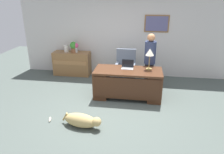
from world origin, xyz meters
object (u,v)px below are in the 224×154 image
object	(u,v)px
credenza	(72,63)
vase_with_flowers	(76,47)
laptop	(128,66)
desk	(128,83)
armchair	(125,69)
dog_lying	(82,120)
person_standing	(150,61)
vase_empty	(66,49)
desk_lamp	(150,53)
potted_plant	(74,47)
dog_toy_bone	(50,119)

from	to	relation	value
credenza	vase_with_flowers	distance (m)	0.63
laptop	desk	bearing A→B (deg)	-81.41
armchair	dog_lying	bearing A→B (deg)	-105.23
armchair	vase_with_flowers	xyz separation A→B (m)	(-1.73, 0.51, 0.52)
person_standing	vase_empty	xyz separation A→B (m)	(-2.80, 0.82, 0.07)
credenza	desk_lamp	world-z (taller)	desk_lamp
armchair	desk_lamp	size ratio (longest dim) A/B	1.92
laptop	potted_plant	world-z (taller)	potted_plant
desk	potted_plant	size ratio (longest dim) A/B	5.00
person_standing	potted_plant	world-z (taller)	person_standing
laptop	potted_plant	size ratio (longest dim) A/B	0.89
armchair	vase_with_flowers	size ratio (longest dim) A/B	3.36
armchair	desk_lamp	distance (m)	1.30
laptop	potted_plant	distance (m)	2.35
desk_lamp	potted_plant	size ratio (longest dim) A/B	1.57
credenza	armchair	xyz separation A→B (m)	(1.91, -0.51, 0.08)
dog_lying	dog_toy_bone	xyz separation A→B (m)	(-0.80, 0.13, -0.13)
armchair	vase_empty	size ratio (longest dim) A/B	4.75
vase_empty	desk	bearing A→B (deg)	-33.86
vase_empty	potted_plant	distance (m)	0.28
desk	vase_with_flowers	size ratio (longest dim) A/B	5.59
desk_lamp	dog_lying	bearing A→B (deg)	-128.70
desk_lamp	armchair	bearing A→B (deg)	130.32
dog_toy_bone	credenza	bearing A→B (deg)	98.16
potted_plant	vase_with_flowers	bearing A→B (deg)	0.00
dog_lying	vase_with_flowers	xyz separation A→B (m)	(-1.04, 3.06, 0.85)
dog_toy_bone	vase_with_flowers	bearing A→B (deg)	94.75
vase_empty	armchair	bearing A→B (deg)	-13.78
desk	dog_toy_bone	xyz separation A→B (m)	(-1.64, -1.43, -0.40)
desk	laptop	xyz separation A→B (m)	(-0.03, 0.18, 0.42)
armchair	credenza	bearing A→B (deg)	165.04
dog_toy_bone	armchair	bearing A→B (deg)	58.34
desk	credenza	distance (m)	2.55
vase_with_flowers	vase_empty	xyz separation A→B (m)	(-0.35, 0.00, -0.08)
potted_plant	desk_lamp	bearing A→B (deg)	-27.86
armchair	vase_empty	xyz separation A→B (m)	(-2.09, 0.51, 0.44)
vase_with_flowers	vase_empty	bearing A→B (deg)	180.00
desk	potted_plant	distance (m)	2.54
credenza	dog_toy_bone	bearing A→B (deg)	-81.84
armchair	dog_lying	distance (m)	2.66
laptop	vase_with_flowers	bearing A→B (deg)	144.66
person_standing	vase_empty	distance (m)	2.92
desk_lamp	laptop	bearing A→B (deg)	178.67
credenza	desk_lamp	size ratio (longest dim) A/B	2.23
desk	dog_lying	size ratio (longest dim) A/B	1.98
laptop	dog_toy_bone	world-z (taller)	laptop
credenza	laptop	distance (m)	2.46
desk	potted_plant	xyz separation A→B (m)	(-1.97, 1.50, 0.58)
person_standing	laptop	size ratio (longest dim) A/B	5.16
desk	person_standing	distance (m)	0.98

